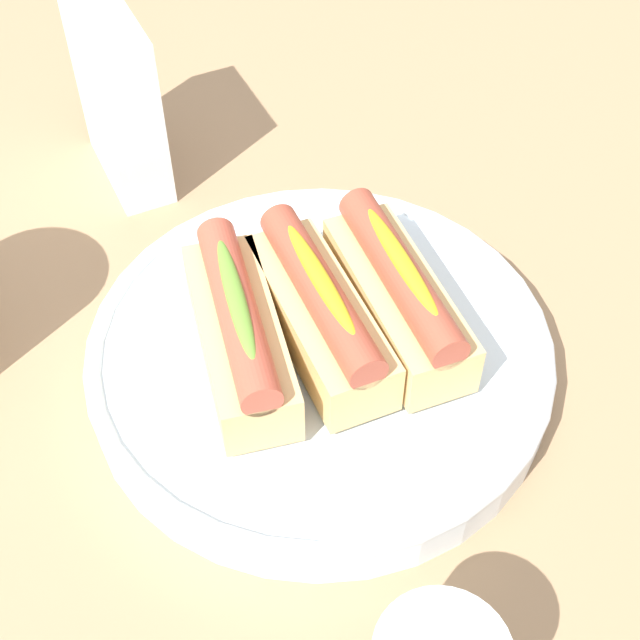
{
  "coord_description": "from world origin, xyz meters",
  "views": [
    {
      "loc": [
        -0.39,
        0.06,
        0.51
      ],
      "look_at": [
        -0.0,
        -0.02,
        0.06
      ],
      "focal_mm": 50.66,
      "sensor_mm": 36.0,
      "label": 1
    }
  ],
  "objects_px": {
    "hotdog_front": "(398,294)",
    "napkin_box": "(119,100)",
    "serving_bowl": "(320,355)",
    "hotdog_side": "(239,331)",
    "hotdog_back": "(320,312)"
  },
  "relations": [
    {
      "from": "hotdog_back",
      "to": "napkin_box",
      "type": "relative_size",
      "value": 1.05
    },
    {
      "from": "serving_bowl",
      "to": "hotdog_front",
      "type": "bearing_deg",
      "value": -83.3
    },
    {
      "from": "hotdog_side",
      "to": "serving_bowl",
      "type": "bearing_deg",
      "value": -83.3
    },
    {
      "from": "serving_bowl",
      "to": "hotdog_side",
      "type": "height_order",
      "value": "hotdog_side"
    },
    {
      "from": "hotdog_front",
      "to": "hotdog_side",
      "type": "relative_size",
      "value": 1.02
    },
    {
      "from": "hotdog_front",
      "to": "napkin_box",
      "type": "bearing_deg",
      "value": 35.64
    },
    {
      "from": "hotdog_back",
      "to": "hotdog_side",
      "type": "bearing_deg",
      "value": 96.7
    },
    {
      "from": "hotdog_side",
      "to": "napkin_box",
      "type": "bearing_deg",
      "value": 14.44
    },
    {
      "from": "hotdog_front",
      "to": "napkin_box",
      "type": "height_order",
      "value": "napkin_box"
    },
    {
      "from": "hotdog_front",
      "to": "serving_bowl",
      "type": "bearing_deg",
      "value": 96.7
    },
    {
      "from": "hotdog_back",
      "to": "hotdog_side",
      "type": "xyz_separation_m",
      "value": [
        -0.01,
        0.05,
        0.0
      ]
    },
    {
      "from": "hotdog_front",
      "to": "napkin_box",
      "type": "xyz_separation_m",
      "value": [
        0.25,
        0.18,
        0.01
      ]
    },
    {
      "from": "hotdog_back",
      "to": "napkin_box",
      "type": "xyz_separation_m",
      "value": [
        0.25,
        0.12,
        0.01
      ]
    },
    {
      "from": "hotdog_front",
      "to": "hotdog_side",
      "type": "bearing_deg",
      "value": 96.7
    },
    {
      "from": "hotdog_side",
      "to": "napkin_box",
      "type": "xyz_separation_m",
      "value": [
        0.26,
        0.07,
        0.01
      ]
    }
  ]
}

